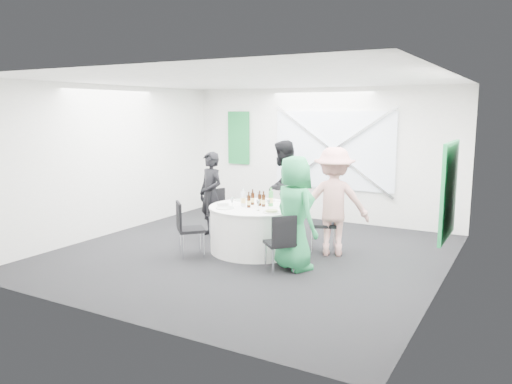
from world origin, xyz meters
The scene contains 43 objects.
floor centered at (0.00, 0.00, 0.00)m, with size 6.00×6.00×0.00m, color black.
ceiling centered at (0.00, 0.00, 2.80)m, with size 6.00×6.00×0.00m, color silver.
wall_back centered at (0.00, 3.00, 1.40)m, with size 6.00×6.00×0.00m, color white.
wall_front centered at (0.00, -3.00, 1.40)m, with size 6.00×6.00×0.00m, color white.
wall_left centered at (-3.00, 0.00, 1.40)m, with size 6.00×6.00×0.00m, color white.
wall_right centered at (3.00, 0.00, 1.40)m, with size 6.00×6.00×0.00m, color white.
window_panel centered at (0.30, 2.96, 1.50)m, with size 2.60×0.03×1.60m, color silver.
window_brace_a centered at (0.30, 2.92, 1.50)m, with size 0.05×0.05×3.16m, color silver.
window_brace_b centered at (0.30, 2.92, 1.50)m, with size 0.05×0.05×3.16m, color silver.
green_banner centered at (-2.00, 2.95, 1.70)m, with size 0.55×0.04×1.20m, color #146831.
green_sign centered at (2.94, 0.60, 1.20)m, with size 0.05×1.20×1.40m, color #17813E.
banquet_table centered at (0.00, 0.20, 0.38)m, with size 1.56×1.56×0.76m.
chair_back centered at (0.03, 1.40, 0.61)m, with size 0.48×0.49×1.03m.
chair_back_left centered at (-1.01, 0.62, 0.53)m, with size 0.54×0.54×0.90m.
chair_back_right centered at (1.11, 0.69, 0.59)m, with size 0.60×0.60×1.00m.
chair_front_right centered at (0.89, -0.63, 0.50)m, with size 0.56×0.55×0.86m.
chair_front_left centered at (-0.81, -0.64, 0.52)m, with size 0.58×0.58×0.90m.
person_man_back_left centered at (-1.21, 0.65, 0.79)m, with size 0.58×0.38×1.58m, color black.
person_man_back centered at (-0.14, 1.49, 0.89)m, with size 0.86×0.47×1.78m, color black.
person_woman_pink centered at (1.20, 0.62, 0.88)m, with size 1.13×0.53×1.76m, color #D68F8A.
person_woman_green centered at (0.96, -0.35, 0.84)m, with size 0.83×0.54×1.69m, color #25894D.
plate_back centered at (-0.05, 0.71, 0.77)m, with size 0.28×0.28×0.01m.
plate_back_left centered at (-0.49, 0.54, 0.77)m, with size 0.24×0.24×0.01m.
plate_back_right centered at (0.49, 0.46, 0.78)m, with size 0.25×0.25×0.04m.
plate_front_right centered at (0.46, -0.13, 0.78)m, with size 0.29×0.29×0.04m.
plate_front_left centered at (-0.35, -0.21, 0.77)m, with size 0.29×0.29×0.01m.
napkin centered at (-0.47, -0.08, 0.80)m, with size 0.17×0.12×0.05m, color white.
beer_bottle_a centered at (-0.11, 0.28, 0.86)m, with size 0.06×0.06×0.27m.
beer_bottle_b centered at (0.03, 0.28, 0.86)m, with size 0.06×0.06×0.25m.
beer_bottle_c centered at (0.12, 0.24, 0.86)m, with size 0.06×0.06×0.26m.
beer_bottle_d centered at (-0.05, 0.05, 0.86)m, with size 0.06×0.06×0.26m.
green_water_bottle centered at (0.21, 0.33, 0.88)m, with size 0.08×0.08×0.31m.
clear_water_bottle centered at (-0.19, 0.10, 0.88)m, with size 0.08×0.08×0.30m.
wine_glass_a centered at (-0.15, 0.58, 0.88)m, with size 0.07×0.07×0.17m.
wine_glass_b centered at (0.20, -0.09, 0.88)m, with size 0.07×0.07×0.17m.
wine_glass_c centered at (0.33, 0.01, 0.88)m, with size 0.07×0.07×0.17m.
wine_glass_d centered at (-0.27, -0.11, 0.88)m, with size 0.07×0.07×0.17m.
fork_a centered at (-0.55, 0.03, 0.76)m, with size 0.01×0.15×0.01m, color silver.
knife_a centered at (-0.30, -0.29, 0.76)m, with size 0.01×0.15×0.01m, color silver.
fork_b centered at (0.56, 0.33, 0.76)m, with size 0.01×0.15×0.01m, color silver.
knife_b centered at (0.42, 0.59, 0.76)m, with size 0.01×0.15×0.01m, color silver.
fork_c centered at (0.17, 0.75, 0.76)m, with size 0.01×0.15×0.01m, color silver.
knife_c centered at (-0.20, 0.74, 0.76)m, with size 0.01×0.15×0.01m, color silver.
Camera 1 is at (3.97, -6.88, 2.35)m, focal length 35.00 mm.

